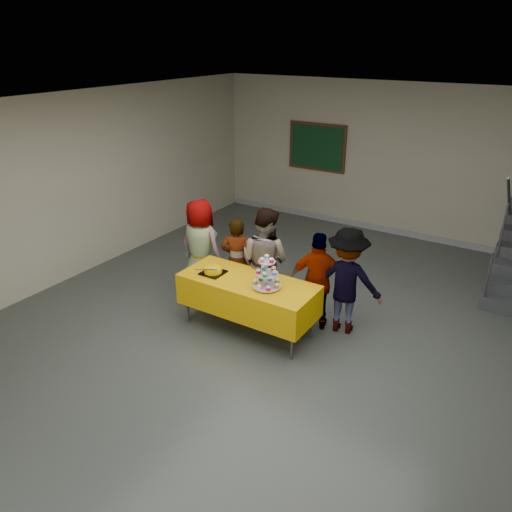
% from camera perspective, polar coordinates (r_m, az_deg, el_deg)
% --- Properties ---
extents(room_shell, '(10.00, 10.04, 3.02)m').
position_cam_1_polar(room_shell, '(5.68, 2.18, 7.12)').
color(room_shell, '#4C514C').
rests_on(room_shell, ground).
extents(bake_table, '(1.88, 0.78, 0.77)m').
position_cam_1_polar(bake_table, '(6.78, -0.90, -4.40)').
color(bake_table, '#595960').
rests_on(bake_table, ground).
extents(cupcake_stand, '(0.38, 0.38, 0.44)m').
position_cam_1_polar(cupcake_stand, '(6.42, 1.24, -2.32)').
color(cupcake_stand, silver).
rests_on(cupcake_stand, bake_table).
extents(bear_cake, '(0.32, 0.36, 0.12)m').
position_cam_1_polar(bear_cake, '(6.87, -4.93, -1.54)').
color(bear_cake, black).
rests_on(bear_cake, bake_table).
extents(schoolchild_a, '(0.76, 0.50, 1.53)m').
position_cam_1_polar(schoolchild_a, '(7.77, -6.34, 1.02)').
color(schoolchild_a, slate).
rests_on(schoolchild_a, ground).
extents(schoolchild_b, '(0.58, 0.49, 1.34)m').
position_cam_1_polar(schoolchild_b, '(7.50, -2.21, -0.52)').
color(schoolchild_b, slate).
rests_on(schoolchild_b, ground).
extents(schoolchild_c, '(0.81, 0.65, 1.60)m').
position_cam_1_polar(schoolchild_c, '(7.19, 1.02, -0.50)').
color(schoolchild_c, slate).
rests_on(schoolchild_c, ground).
extents(schoolchild_d, '(0.89, 0.61, 1.41)m').
position_cam_1_polar(schoolchild_d, '(6.84, 7.13, -2.93)').
color(schoolchild_d, slate).
rests_on(schoolchild_d, ground).
extents(schoolchild_e, '(1.07, 0.75, 1.50)m').
position_cam_1_polar(schoolchild_e, '(6.82, 10.30, -2.81)').
color(schoolchild_e, slate).
rests_on(schoolchild_e, ground).
extents(noticeboard, '(1.30, 0.05, 1.00)m').
position_cam_1_polar(noticeboard, '(10.90, 6.98, 12.26)').
color(noticeboard, '#472B16').
rests_on(noticeboard, ground).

